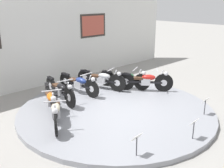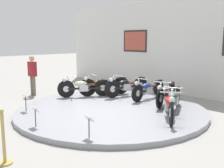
# 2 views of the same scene
# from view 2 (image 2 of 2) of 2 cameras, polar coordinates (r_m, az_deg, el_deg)

# --- Properties ---
(ground_plane) EXTENTS (60.00, 60.00, 0.00)m
(ground_plane) POSITION_cam_2_polar(r_m,az_deg,el_deg) (8.22, -0.16, -6.08)
(ground_plane) COLOR gray
(display_platform) EXTENTS (5.82, 5.82, 0.13)m
(display_platform) POSITION_cam_2_polar(r_m,az_deg,el_deg) (8.21, -0.16, -5.64)
(display_platform) COLOR gray
(display_platform) RESTS_ON ground_plane
(back_wall) EXTENTS (14.00, 0.22, 3.93)m
(back_wall) POSITION_cam_2_polar(r_m,az_deg,el_deg) (11.01, 14.92, 7.97)
(back_wall) COLOR silver
(back_wall) RESTS_ON ground_plane
(motorcycle_cream) EXTENTS (1.14, 1.69, 0.79)m
(motorcycle_cream) POSITION_cam_2_polar(r_m,az_deg,el_deg) (9.71, -6.22, -0.57)
(motorcycle_cream) COLOR black
(motorcycle_cream) RESTS_ON display_platform
(motorcycle_orange) EXTENTS (0.87, 1.87, 0.81)m
(motorcycle_orange) POSITION_cam_2_polar(r_m,az_deg,el_deg) (9.96, -1.85, -0.19)
(motorcycle_orange) COLOR black
(motorcycle_orange) RESTS_ON display_platform
(motorcycle_black) EXTENTS (0.54, 2.00, 0.81)m
(motorcycle_black) POSITION_cam_2_polar(r_m,az_deg,el_deg) (9.84, 3.07, -0.32)
(motorcycle_black) COLOR black
(motorcycle_black) RESTS_ON display_platform
(motorcycle_blue) EXTENTS (0.54, 1.96, 0.78)m
(motorcycle_blue) POSITION_cam_2_polar(r_m,az_deg,el_deg) (9.42, 7.83, -0.99)
(motorcycle_blue) COLOR black
(motorcycle_blue) RESTS_ON display_platform
(motorcycle_silver) EXTENTS (0.73, 1.91, 0.80)m
(motorcycle_silver) POSITION_cam_2_polar(r_m,az_deg,el_deg) (8.75, 11.66, -1.83)
(motorcycle_silver) COLOR black
(motorcycle_silver) RESTS_ON display_platform
(motorcycle_green) EXTENTS (0.87, 1.80, 0.78)m
(motorcycle_green) POSITION_cam_2_polar(r_m,az_deg,el_deg) (7.96, 13.47, -3.14)
(motorcycle_green) COLOR black
(motorcycle_green) RESTS_ON display_platform
(motorcycle_red) EXTENTS (1.30, 1.59, 0.80)m
(motorcycle_red) POSITION_cam_2_polar(r_m,az_deg,el_deg) (7.20, 12.29, -4.28)
(motorcycle_red) COLOR black
(motorcycle_red) RESTS_ON display_platform
(info_placard_front_left) EXTENTS (0.26, 0.11, 0.51)m
(info_placard_front_left) POSITION_cam_2_polar(r_m,az_deg,el_deg) (8.14, -18.30, -3.12)
(info_placard_front_left) COLOR #333338
(info_placard_front_left) RESTS_ON display_platform
(info_placard_front_centre) EXTENTS (0.26, 0.11, 0.51)m
(info_placard_front_centre) POSITION_cam_2_polar(r_m,az_deg,el_deg) (6.65, -16.39, -5.84)
(info_placard_front_centre) COLOR #333338
(info_placard_front_centre) RESTS_ON display_platform
(info_placard_front_right) EXTENTS (0.26, 0.11, 0.51)m
(info_placard_front_right) POSITION_cam_2_polar(r_m,az_deg,el_deg) (5.69, -5.05, -8.08)
(info_placard_front_right) COLOR #333338
(info_placard_front_right) RESTS_ON display_platform
(visitor_standing) EXTENTS (0.36, 0.22, 1.61)m
(visitor_standing) POSITION_cam_2_polar(r_m,az_deg,el_deg) (10.96, -16.94, 2.28)
(visitor_standing) COLOR #6B6051
(visitor_standing) RESTS_ON ground_plane
(stanchion_post_right_of_entry) EXTENTS (0.28, 0.28, 1.02)m
(stanchion_post_right_of_entry) POSITION_cam_2_polar(r_m,az_deg,el_deg) (5.22, -22.47, -12.28)
(stanchion_post_right_of_entry) COLOR tan
(stanchion_post_right_of_entry) RESTS_ON ground_plane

